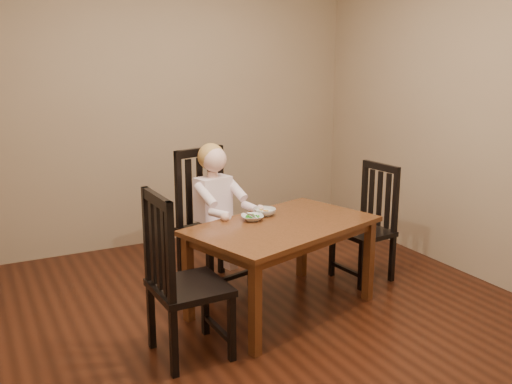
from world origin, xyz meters
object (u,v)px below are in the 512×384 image
chair_left (181,280)px  bowl_peas (252,218)px  toddler (215,203)px  bowl_veg (265,212)px  dining_table (283,234)px  chair_right (368,225)px  chair_child (211,221)px

chair_left → bowl_peas: size_ratio=6.62×
toddler → bowl_veg: size_ratio=3.89×
dining_table → chair_right: 0.97m
bowl_peas → bowl_veg: bearing=27.1°
chair_right → bowl_peas: chair_right is taller
chair_right → toddler: toddler is taller
bowl_peas → chair_left: bearing=-147.3°
chair_right → toddler: (-1.19, 0.41, 0.23)m
chair_child → chair_left: (-0.61, -0.97, -0.02)m
chair_child → chair_right: (1.20, -0.46, -0.07)m
bowl_veg → chair_child: bearing=120.2°
dining_table → chair_left: (-0.88, -0.29, -0.08)m
chair_child → toddler: chair_child is taller
dining_table → bowl_peas: bearing=133.0°
chair_right → bowl_veg: bearing=83.0°
chair_right → bowl_peas: bearing=87.1°
chair_left → bowl_veg: size_ratio=6.56×
dining_table → toddler: toddler is taller
chair_child → chair_right: size_ratio=1.15×
chair_left → chair_right: chair_left is taller
chair_left → toddler: 1.13m
chair_child → chair_right: bearing=144.8°
toddler → bowl_peas: toddler is taller
chair_child → toddler: (0.01, -0.05, 0.16)m
chair_child → bowl_veg: (0.25, -0.44, 0.16)m
chair_right → toddler: 1.28m
chair_left → toddler: bearing=144.1°
dining_table → chair_child: (-0.27, 0.68, -0.05)m
dining_table → chair_left: size_ratio=1.41×
chair_child → toddler: size_ratio=1.76×
dining_table → chair_left: 0.93m
dining_table → bowl_veg: size_ratio=9.26×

